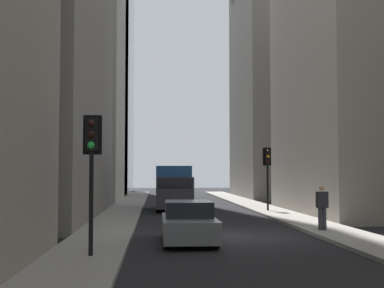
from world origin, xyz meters
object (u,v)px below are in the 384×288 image
(pedestrian, at_px, (322,205))
(delivery_truck, at_px, (173,187))
(traffic_light_foreground, at_px, (92,152))
(hatchback_grey, at_px, (189,223))
(traffic_light_midblock, at_px, (268,164))

(pedestrian, bearing_deg, delivery_truck, 21.16)
(traffic_light_foreground, relative_size, pedestrian, 2.17)
(delivery_truck, height_order, hatchback_grey, delivery_truck)
(delivery_truck, xyz_separation_m, traffic_light_midblock, (-2.74, -5.62, 1.47))
(traffic_light_midblock, bearing_deg, traffic_light_foreground, 153.80)
(delivery_truck, bearing_deg, hatchback_grey, -180.00)
(traffic_light_midblock, xyz_separation_m, pedestrian, (-11.27, 0.20, -1.82))
(traffic_light_midblock, height_order, pedestrian, traffic_light_midblock)
(delivery_truck, height_order, traffic_light_midblock, traffic_light_midblock)
(delivery_truck, bearing_deg, pedestrian, -158.84)
(traffic_light_midblock, bearing_deg, hatchback_grey, 157.67)
(traffic_light_midblock, bearing_deg, pedestrian, 178.99)
(traffic_light_foreground, bearing_deg, delivery_truck, -8.20)
(delivery_truck, distance_m, traffic_light_midblock, 6.42)
(hatchback_grey, xyz_separation_m, traffic_light_midblock, (13.68, -5.62, 2.27))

